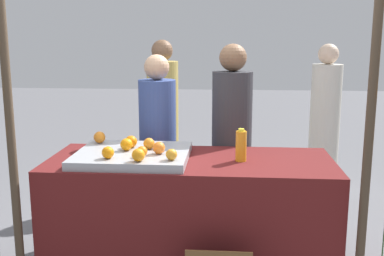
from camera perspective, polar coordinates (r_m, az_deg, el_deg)
stall_counter at (r=3.50m, az=-0.20°, el=-10.60°), size 2.07×0.83×0.85m
orange_tray at (r=3.37m, az=-7.31°, el=-3.35°), size 0.80×0.69×0.06m
orange_0 at (r=3.66m, az=-11.35°, el=-1.13°), size 0.09×0.09×0.09m
orange_1 at (r=3.19m, az=-6.21°, el=-2.91°), size 0.08×0.08×0.08m
orange_2 at (r=3.18m, az=-10.34°, el=-3.00°), size 0.08×0.08×0.08m
orange_3 at (r=3.46m, az=-7.53°, el=-1.69°), size 0.09×0.09×0.09m
orange_4 at (r=3.09m, az=-2.55°, el=-3.29°), size 0.08×0.08×0.08m
orange_5 at (r=3.38m, az=-8.09°, el=-2.03°), size 0.09×0.09×0.09m
orange_6 at (r=3.08m, az=-6.65°, el=-3.34°), size 0.09×0.09×0.09m
orange_7 at (r=3.41m, az=-5.34°, el=-1.93°), size 0.08×0.08×0.08m
orange_8 at (r=3.26m, az=-4.11°, el=-2.46°), size 0.09×0.09×0.09m
juice_bottle at (r=3.30m, az=6.08°, el=-2.19°), size 0.08×0.08×0.24m
vendor_left at (r=4.02m, az=-4.22°, el=-3.05°), size 0.32×0.32×1.58m
vendor_right at (r=3.93m, az=4.89°, el=-2.77°), size 0.33×0.33×1.67m
crowd_person_0 at (r=5.07m, az=-3.60°, el=0.55°), size 0.34×0.34×1.69m
crowd_person_1 at (r=5.38m, az=16.05°, el=0.53°), size 0.33×0.33×1.65m
canopy_post_left at (r=3.17m, az=-21.46°, el=-1.06°), size 0.06×0.06×2.19m
canopy_post_right at (r=2.97m, az=20.96°, el=-1.78°), size 0.06×0.06×2.19m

